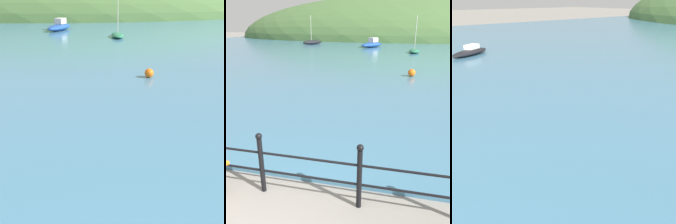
# 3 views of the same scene
# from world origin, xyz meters

# --- Properties ---
(water) EXTENTS (80.00, 60.00, 0.10)m
(water) POSITION_xyz_m (0.00, 32.00, 0.05)
(water) COLOR teal
(water) RESTS_ON ground
(far_hillside) EXTENTS (80.83, 44.46, 19.46)m
(far_hillside) POSITION_xyz_m (0.00, 65.40, 0.00)
(far_hillside) COLOR #476B38
(far_hillside) RESTS_ON ground
(boat_far_right) EXTENTS (3.26, 4.91, 1.27)m
(boat_far_right) POSITION_xyz_m (-2.82, 34.89, 0.51)
(boat_far_right) COLOR #1E4793
(boat_far_right) RESTS_ON water
(boat_green_fishing) EXTENTS (1.19, 3.23, 3.94)m
(boat_green_fishing) POSITION_xyz_m (2.74, 28.50, 0.33)
(boat_green_fishing) COLOR #287551
(boat_green_fishing) RESTS_ON water
(mooring_buoy) EXTENTS (0.44, 0.44, 0.44)m
(mooring_buoy) POSITION_xyz_m (2.36, 13.90, 0.32)
(mooring_buoy) COLOR orange
(mooring_buoy) RESTS_ON water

